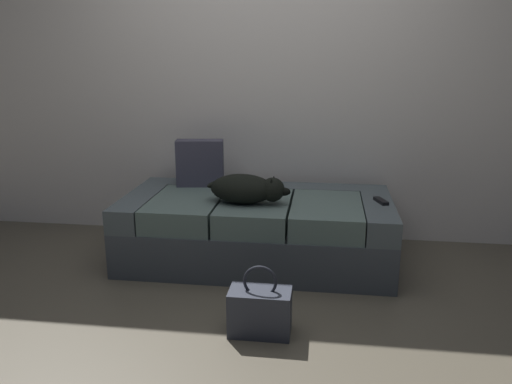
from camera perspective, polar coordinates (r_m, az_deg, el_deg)
ground_plane at (r=2.81m, az=-2.60°, el=-15.08°), size 10.00×10.00×0.00m
back_wall at (r=3.96m, az=1.30°, el=15.06°), size 6.40×0.10×2.80m
couch at (r=3.58m, az=0.11°, el=-4.13°), size 1.82×0.91×0.46m
dog_dark at (r=3.34m, az=-0.95°, el=0.36°), size 0.57×0.27×0.19m
tv_remote at (r=3.48m, az=13.67°, el=-0.96°), size 0.09×0.16×0.02m
throw_pillow at (r=3.79m, az=-6.22°, el=3.21°), size 0.35×0.16×0.34m
handbag at (r=2.73m, az=0.44°, el=-13.03°), size 0.32×0.18×0.38m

